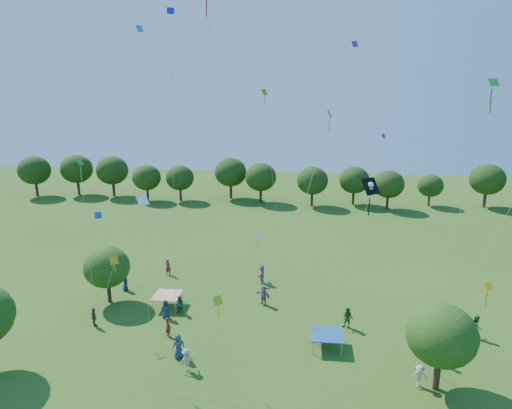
{
  "coord_description": "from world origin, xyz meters",
  "views": [
    {
      "loc": [
        3.04,
        -13.94,
        18.72
      ],
      "look_at": [
        0.0,
        14.0,
        11.0
      ],
      "focal_mm": 32.0,
      "sensor_mm": 36.0,
      "label": 1
    }
  ],
  "objects_px": {
    "near_tree_north": "(107,267)",
    "near_tree_east": "(442,335)",
    "red_high_kite": "(209,49)",
    "pirate_kite": "(370,190)",
    "tent_blue": "(327,335)",
    "tent_red_stripe": "(167,295)"
  },
  "relations": [
    {
      "from": "tent_blue",
      "to": "red_high_kite",
      "type": "height_order",
      "value": "red_high_kite"
    },
    {
      "from": "near_tree_north",
      "to": "red_high_kite",
      "type": "xyz_separation_m",
      "value": [
        10.87,
        -7.08,
        17.16
      ]
    },
    {
      "from": "tent_red_stripe",
      "to": "pirate_kite",
      "type": "bearing_deg",
      "value": -26.4
    },
    {
      "from": "near_tree_east",
      "to": "pirate_kite",
      "type": "xyz_separation_m",
      "value": [
        -4.71,
        1.1,
        8.66
      ]
    },
    {
      "from": "near_tree_north",
      "to": "tent_blue",
      "type": "xyz_separation_m",
      "value": [
        18.5,
        -5.07,
        -2.21
      ]
    },
    {
      "from": "pirate_kite",
      "to": "red_high_kite",
      "type": "height_order",
      "value": "red_high_kite"
    },
    {
      "from": "tent_red_stripe",
      "to": "red_high_kite",
      "type": "distance_m",
      "value": 21.26
    },
    {
      "from": "near_tree_north",
      "to": "near_tree_east",
      "type": "height_order",
      "value": "near_tree_east"
    },
    {
      "from": "near_tree_north",
      "to": "red_high_kite",
      "type": "bearing_deg",
      "value": -33.07
    },
    {
      "from": "pirate_kite",
      "to": "red_high_kite",
      "type": "xyz_separation_m",
      "value": [
        -9.56,
        0.76,
        7.99
      ]
    },
    {
      "from": "near_tree_east",
      "to": "pirate_kite",
      "type": "bearing_deg",
      "value": 166.82
    },
    {
      "from": "near_tree_north",
      "to": "tent_blue",
      "type": "bearing_deg",
      "value": -15.33
    },
    {
      "from": "near_tree_north",
      "to": "pirate_kite",
      "type": "relative_size",
      "value": 0.42
    },
    {
      "from": "tent_red_stripe",
      "to": "near_tree_north",
      "type": "bearing_deg",
      "value": 176.58
    },
    {
      "from": "red_high_kite",
      "to": "tent_blue",
      "type": "bearing_deg",
      "value": 14.73
    },
    {
      "from": "pirate_kite",
      "to": "red_high_kite",
      "type": "distance_m",
      "value": 12.48
    },
    {
      "from": "near_tree_east",
      "to": "tent_blue",
      "type": "height_order",
      "value": "near_tree_east"
    },
    {
      "from": "near_tree_north",
      "to": "red_high_kite",
      "type": "height_order",
      "value": "red_high_kite"
    },
    {
      "from": "near_tree_east",
      "to": "tent_red_stripe",
      "type": "relative_size",
      "value": 2.58
    },
    {
      "from": "near_tree_north",
      "to": "near_tree_east",
      "type": "distance_m",
      "value": 26.68
    },
    {
      "from": "tent_red_stripe",
      "to": "pirate_kite",
      "type": "distance_m",
      "value": 20.38
    },
    {
      "from": "red_high_kite",
      "to": "pirate_kite",
      "type": "bearing_deg",
      "value": -4.52
    }
  ]
}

